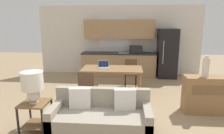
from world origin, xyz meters
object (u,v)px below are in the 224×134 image
at_px(table_lamp, 32,84).
at_px(credenza, 211,95).
at_px(refrigerator, 167,53).
at_px(couch, 101,116).
at_px(dining_chair_far_right, 131,71).
at_px(dining_table, 112,70).
at_px(side_table, 35,111).
at_px(laptop, 104,66).
at_px(dining_chair_near_left, 87,86).
at_px(vase, 206,67).

relative_size(table_lamp, credenza, 0.48).
xyz_separation_m(refrigerator, table_lamp, (-3.20, -4.18, 0.02)).
distance_m(couch, table_lamp, 1.40).
xyz_separation_m(table_lamp, dining_chair_far_right, (1.84, 2.95, -0.44)).
distance_m(refrigerator, couch, 4.63).
bearing_deg(dining_table, table_lamp, -121.34).
bearing_deg(side_table, laptop, 64.18).
distance_m(refrigerator, credenza, 3.17).
bearing_deg(side_table, dining_chair_near_left, 60.13).
height_order(refrigerator, side_table, refrigerator).
relative_size(refrigerator, table_lamp, 3.07).
xyz_separation_m(credenza, vase, (-0.19, -0.03, 0.65)).
bearing_deg(dining_chair_far_right, vase, -49.31).
bearing_deg(dining_table, side_table, -121.33).
height_order(refrigerator, dining_table, refrigerator).
height_order(dining_table, credenza, credenza).
height_order(table_lamp, laptop, table_lamp).
bearing_deg(credenza, table_lamp, -163.40).
relative_size(vase, laptop, 1.36).
bearing_deg(credenza, dining_chair_far_right, 134.06).
relative_size(couch, vase, 3.81).
bearing_deg(credenza, laptop, 157.48).
bearing_deg(vase, couch, -154.65).
height_order(table_lamp, dining_chair_near_left, table_lamp).
bearing_deg(vase, side_table, -163.03).
height_order(vase, laptop, vase).
distance_m(dining_chair_near_left, laptop, 0.97).
bearing_deg(credenza, vase, -172.54).
bearing_deg(laptop, dining_chair_far_right, 37.00).
xyz_separation_m(vase, dining_chair_far_right, (-1.61, 1.89, -0.58)).
distance_m(couch, dining_chair_near_left, 1.39).
bearing_deg(vase, refrigerator, 94.64).
relative_size(credenza, laptop, 3.49).
height_order(side_table, credenza, credenza).
bearing_deg(credenza, refrigerator, 98.18).
xyz_separation_m(dining_table, side_table, (-1.29, -2.12, -0.33)).
xyz_separation_m(refrigerator, credenza, (0.45, -3.10, -0.49)).
distance_m(vase, dining_chair_far_right, 2.55).
bearing_deg(laptop, side_table, -123.69).
bearing_deg(vase, dining_table, 153.66).
distance_m(table_lamp, laptop, 2.41).
relative_size(dining_chair_near_left, laptop, 2.50).
bearing_deg(table_lamp, refrigerator, 52.57).
bearing_deg(table_lamp, dining_chair_near_left, 60.10).
bearing_deg(dining_chair_near_left, table_lamp, 63.96).
height_order(vase, dining_chair_near_left, vase).
xyz_separation_m(dining_table, dining_chair_far_right, (0.54, 0.82, -0.22)).
relative_size(couch, dining_chair_far_right, 2.06).
relative_size(table_lamp, laptop, 1.69).
distance_m(refrigerator, vase, 3.14).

